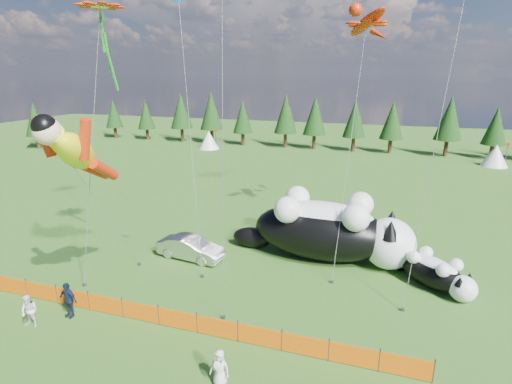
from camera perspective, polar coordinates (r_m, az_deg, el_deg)
ground at (r=22.29m, az=-7.24°, el=-14.55°), size 160.00×160.00×0.00m
safety_fence at (r=19.80m, az=-11.14°, el=-17.44°), size 22.06×0.06×1.10m
tree_line at (r=63.15m, az=10.39°, el=9.54°), size 90.00×4.00×8.00m
festival_tents at (r=58.08m, az=20.39°, el=5.57°), size 50.00×3.20×2.80m
cat_large at (r=25.77m, az=10.51°, el=-5.22°), size 11.82×4.41×4.27m
cat_small at (r=24.60m, az=24.31°, el=-10.45°), size 4.39×3.99×1.91m
car at (r=26.19m, az=-9.31°, el=-7.89°), size 4.53×2.04×1.44m
spectator_b at (r=22.13m, az=-29.64°, el=-14.60°), size 0.84×0.54×1.64m
spectator_c at (r=22.08m, az=-25.26°, el=-13.74°), size 1.13×0.67×1.83m
spectator_e at (r=16.58m, az=-5.24°, el=-23.74°), size 0.79×0.55×1.54m
superhero_kite at (r=20.48m, az=-24.32°, el=5.27°), size 6.04×7.48×10.64m
gecko_kite at (r=29.18m, az=15.57°, el=22.31°), size 5.42×11.35×16.72m
flower_kite at (r=23.48m, az=-21.40°, el=23.08°), size 3.10×4.01×14.92m
diamond_kite_a at (r=27.07m, az=-10.85°, el=24.03°), size 3.83×5.42×17.11m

